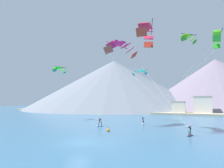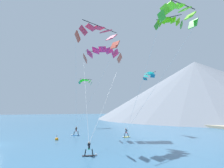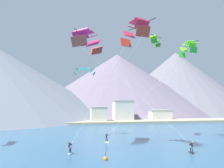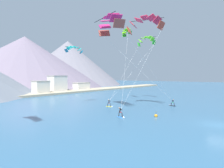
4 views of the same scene
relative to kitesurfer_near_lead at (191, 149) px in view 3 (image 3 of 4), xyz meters
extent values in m
cube|color=black|center=(-0.07, -0.22, -0.41)|extent=(0.73, 1.50, 0.07)
cylinder|color=black|center=(-0.15, -0.61, -0.04)|extent=(0.16, 0.25, 0.68)
cylinder|color=black|center=(0.02, 0.16, -0.04)|extent=(0.16, 0.25, 0.68)
cube|color=#33B266|center=(-0.07, -0.22, 0.34)|extent=(0.33, 0.27, 0.12)
cylinder|color=black|center=(0.00, -0.24, 0.65)|extent=(0.38, 0.27, 0.58)
cylinder|color=black|center=(-0.12, -0.32, 0.82)|extent=(0.50, 0.18, 0.38)
cylinder|color=black|center=(-0.08, -0.11, 0.82)|extent=(0.50, 0.18, 0.38)
cylinder|color=black|center=(-0.28, -0.18, 0.79)|extent=(0.14, 0.52, 0.03)
sphere|color=tan|center=(0.10, -0.26, 1.02)|extent=(0.21, 0.21, 0.21)
cone|color=white|center=(0.12, 0.63, -0.34)|extent=(0.42, 0.37, 0.36)
cube|color=#337FDB|center=(-16.55, 2.24, -0.41)|extent=(0.71, 1.50, 0.07)
cylinder|color=black|center=(-16.48, 2.63, 0.00)|extent=(0.17, 0.27, 0.75)
cylinder|color=black|center=(-16.63, 1.85, 0.00)|extent=(0.17, 0.27, 0.75)
cube|color=red|center=(-16.55, 2.24, 0.40)|extent=(0.35, 0.29, 0.12)
cylinder|color=black|center=(-16.66, 2.26, 0.74)|extent=(0.48, 0.30, 0.64)
cylinder|color=black|center=(-16.54, 2.36, 0.92)|extent=(0.54, 0.19, 0.41)
cylinder|color=black|center=(-16.59, 2.12, 0.92)|extent=(0.54, 0.19, 0.41)
cylinder|color=black|center=(-16.39, 2.21, 0.89)|extent=(0.13, 0.52, 0.03)
sphere|color=#9E7051|center=(-16.83, 2.29, 1.13)|extent=(0.23, 0.23, 0.23)
cone|color=white|center=(-16.72, 1.39, -0.34)|extent=(0.41, 0.36, 0.36)
cube|color=yellow|center=(-10.20, 10.29, -0.41)|extent=(0.68, 1.49, 0.07)
cylinder|color=black|center=(-10.27, 10.68, -0.02)|extent=(0.16, 0.26, 0.72)
cylinder|color=black|center=(-10.13, 9.90, -0.02)|extent=(0.16, 0.26, 0.72)
cube|color=red|center=(-10.20, 10.29, 0.38)|extent=(0.34, 0.28, 0.12)
cylinder|color=black|center=(-10.27, 10.28, 0.71)|extent=(0.40, 0.27, 0.62)
cylinder|color=black|center=(-10.19, 10.41, 0.88)|extent=(0.53, 0.17, 0.40)
cylinder|color=black|center=(-10.15, 10.18, 0.88)|extent=(0.53, 0.17, 0.40)
cylinder|color=black|center=(-10.00, 10.32, 0.86)|extent=(0.12, 0.52, 0.03)
sphere|color=beige|center=(-10.38, 10.26, 1.10)|extent=(0.22, 0.22, 0.22)
cone|color=white|center=(-10.05, 9.43, -0.34)|extent=(0.41, 0.36, 0.36)
cube|color=#A14236|center=(-15.41, 3.44, 15.39)|extent=(2.52, 1.43, 1.61)
cube|color=#CF2269|center=(-15.19, 4.36, 16.54)|extent=(2.66, 1.88, 1.42)
cube|color=#CF2269|center=(-14.74, 5.56, 17.28)|extent=(2.71, 2.21, 1.05)
cube|color=#CF2269|center=(-14.12, 6.88, 17.54)|extent=(2.71, 2.39, 0.54)
cube|color=#CF2269|center=(-13.42, 8.16, 17.28)|extent=(2.62, 2.46, 1.05)
cube|color=#CF2269|center=(-12.72, 9.23, 16.54)|extent=(2.45, 2.35, 1.42)
cube|color=#A14236|center=(-12.12, 9.96, 15.39)|extent=(2.22, 2.07, 1.61)
cylinder|color=black|center=(-15.02, 7.34, 17.36)|extent=(2.19, 7.23, 0.10)
cylinder|color=silver|center=(-7.85, 1.47, 7.76)|extent=(15.19, 3.32, 13.95)
cylinder|color=silver|center=(-6.07, 4.99, 7.76)|extent=(11.63, 10.37, 13.95)
cube|color=#BC3726|center=(-7.66, 6.68, 16.25)|extent=(1.90, 1.24, 1.58)
cube|color=#D02647|center=(-7.35, 5.86, 17.42)|extent=(1.96, 1.60, 1.39)
cube|color=#D02647|center=(-7.08, 4.66, 18.20)|extent=(2.00, 1.76, 1.00)
cube|color=#D02647|center=(-6.88, 3.23, 18.47)|extent=(2.02, 1.70, 0.47)
cube|color=#D02647|center=(-6.79, 1.80, 18.20)|extent=(2.01, 1.51, 1.00)
cube|color=#D02647|center=(-6.81, 0.57, 17.42)|extent=(1.99, 1.23, 1.39)
cube|color=#BC3726|center=(-6.94, -0.30, 16.25)|extent=(1.95, 0.86, 1.58)
cylinder|color=black|center=(-6.06, 3.32, 18.31)|extent=(2.12, 6.86, 0.10)
cylinder|color=silver|center=(-12.10, 4.56, 8.23)|extent=(8.61, 4.73, 14.69)
cylinder|color=silver|center=(-11.72, 0.83, 8.23)|extent=(9.38, 2.79, 14.69)
cube|color=green|center=(4.79, 11.83, 15.57)|extent=(1.26, 0.51, 1.14)
cube|color=#71E623|center=(4.87, 11.30, 16.50)|extent=(1.29, 0.86, 1.00)
cube|color=#71E623|center=(4.88, 10.43, 17.13)|extent=(1.30, 1.08, 0.69)
cube|color=#71E623|center=(4.85, 9.38, 17.35)|extent=(1.31, 1.19, 0.26)
cube|color=#71E623|center=(4.76, 8.33, 17.13)|extent=(1.30, 1.20, 0.69)
cube|color=#71E623|center=(4.64, 7.47, 16.50)|extent=(1.28, 1.01, 1.00)
cube|color=green|center=(4.50, 6.94, 15.57)|extent=(1.26, 0.66, 1.14)
cylinder|color=black|center=(5.40, 9.34, 17.29)|extent=(0.35, 4.86, 0.10)
cylinder|color=silver|center=(-2.63, 11.13, 7.95)|extent=(14.76, 1.65, 14.21)
cylinder|color=silver|center=(-2.79, 8.58, 7.95)|extent=(14.46, 3.51, 14.21)
cube|color=#156C8E|center=(-15.43, 18.67, 12.22)|extent=(0.61, 1.10, 0.79)
cube|color=#2AE8CD|center=(-14.91, 18.64, 12.79)|extent=(0.80, 1.12, 0.67)
cube|color=#2AE8CD|center=(-14.25, 18.57, 13.15)|extent=(0.92, 1.14, 0.47)
cube|color=#2AE8CD|center=(-13.50, 18.45, 13.28)|extent=(0.96, 1.15, 0.22)
cube|color=#2AE8CD|center=(-12.76, 18.32, 13.15)|extent=(0.98, 1.14, 0.47)
cube|color=#2AE8CD|center=(-12.10, 18.17, 12.79)|extent=(0.91, 1.12, 0.67)
cube|color=#156C8E|center=(-11.61, 18.03, 12.22)|extent=(0.77, 1.09, 0.79)
cylinder|color=black|center=(-13.42, 18.91, 13.24)|extent=(4.01, 0.39, 0.10)
cube|color=green|center=(0.79, 14.18, 17.80)|extent=(1.00, 1.18, 0.95)
cube|color=#61CA0A|center=(0.37, 13.91, 18.43)|extent=(1.16, 1.32, 0.91)
cube|color=#61CA0A|center=(-0.09, 13.41, 18.84)|extent=(1.29, 1.34, 0.74)
cube|color=#61CA0A|center=(-0.54, 12.77, 18.99)|extent=(1.37, 1.28, 0.47)
cube|color=#61CA0A|center=(-0.90, 12.07, 18.84)|extent=(1.38, 1.15, 0.74)
cube|color=#61CA0A|center=(-1.13, 11.43, 18.43)|extent=(1.35, 0.94, 0.91)
cube|color=green|center=(-1.19, 10.94, 17.80)|extent=(1.27, 0.67, 0.95)
cylinder|color=black|center=(-0.13, 12.52, 19.15)|extent=(3.00, 2.56, 0.10)
sphere|color=orange|center=(-12.38, -2.07, -0.29)|extent=(0.56, 0.56, 0.56)
cylinder|color=black|center=(-12.38, -2.07, 0.21)|extent=(0.04, 0.04, 0.44)
cube|color=orange|center=(-12.29, -2.07, 0.39)|extent=(0.18, 0.01, 0.12)
cube|color=tan|center=(-11.50, 46.04, -0.09)|extent=(180.00, 10.00, 0.70)
cube|color=silver|center=(1.76, 49.62, 2.97)|extent=(6.28, 5.51, 6.83)
cube|color=#9D9992|center=(1.76, 49.62, 6.53)|extent=(6.53, 5.73, 0.30)
cube|color=silver|center=(15.28, 50.27, 1.33)|extent=(7.24, 4.46, 3.55)
cube|color=#9D9992|center=(15.28, 50.27, 3.25)|extent=(7.53, 4.63, 0.30)
cube|color=silver|center=(-6.78, 47.26, 1.97)|extent=(5.03, 4.44, 4.83)
cube|color=#99958B|center=(-6.78, 47.26, 4.54)|extent=(5.24, 4.62, 0.30)
cube|color=silver|center=(-31.93, 50.37, 2.93)|extent=(6.32, 5.23, 6.75)
cube|color=#9D9992|center=(-31.93, 50.37, 6.46)|extent=(6.58, 5.44, 0.30)
cone|color=slate|center=(46.97, 104.79, 17.30)|extent=(86.11, 86.11, 35.48)
cone|color=slate|center=(10.12, 98.98, 15.56)|extent=(97.95, 97.95, 32.00)
camera|label=1|loc=(1.75, -28.04, 4.38)|focal=28.00mm
camera|label=2|loc=(19.45, -6.42, 4.60)|focal=28.00mm
camera|label=3|loc=(-17.25, -32.52, 6.88)|focal=40.00mm
camera|label=4|loc=(-39.38, -15.16, 6.36)|focal=28.00mm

